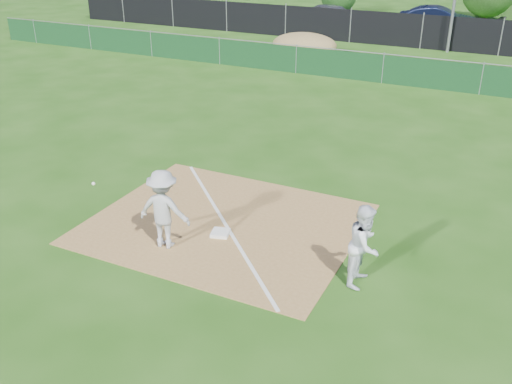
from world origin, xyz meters
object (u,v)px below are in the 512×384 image
(first_base, at_px, (220,233))
(runner, at_px, (365,245))
(car_left, at_px, (333,16))
(car_mid, at_px, (438,20))
(play_at_first, at_px, (164,209))

(first_base, relative_size, runner, 0.23)
(car_left, bearing_deg, first_base, -145.91)
(runner, relative_size, car_mid, 0.35)
(car_mid, bearing_deg, play_at_first, 171.77)
(car_left, bearing_deg, runner, -139.58)
(play_at_first, relative_size, runner, 1.50)
(car_left, bearing_deg, car_mid, -62.77)
(runner, height_order, car_left, runner)
(car_mid, bearing_deg, car_left, 90.22)
(play_at_first, bearing_deg, car_left, 101.90)
(runner, relative_size, car_left, 0.38)
(first_base, distance_m, car_left, 27.51)
(first_base, xyz_separation_m, car_left, (-6.65, 26.69, 0.69))
(runner, distance_m, car_mid, 28.08)
(play_at_first, xyz_separation_m, car_left, (-5.81, 27.60, -0.15))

